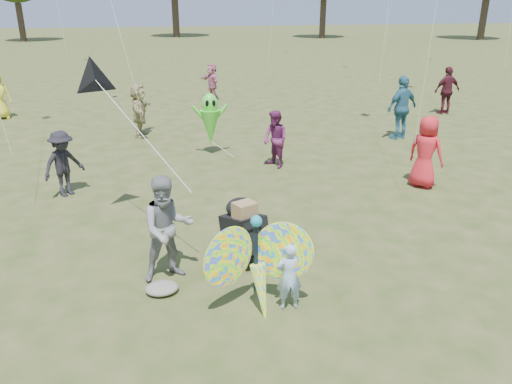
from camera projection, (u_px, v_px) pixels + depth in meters
ground at (291, 296)px, 7.38m from camera, size 160.00×160.00×0.00m
child_girl at (289, 277)px, 6.91m from camera, size 0.38×0.26×1.02m
adult_man at (168, 229)px, 7.58m from camera, size 0.93×0.79×1.68m
grey_bag at (162, 288)px, 7.43m from camera, size 0.50×0.41×0.16m
crowd_a at (426, 152)px, 11.42m from camera, size 0.90×0.98×1.67m
crowd_b at (63, 164)px, 10.93m from camera, size 1.08×1.02×1.47m
crowd_c at (402, 108)px, 15.38m from camera, size 1.23×0.82×1.95m
crowd_d at (139, 110)px, 15.71m from camera, size 0.75×1.62×1.68m
crowd_e at (275, 140)px, 12.79m from camera, size 0.80×0.88×1.48m
crowd_h at (447, 90)px, 18.82m from camera, size 1.07×0.51×1.78m
crowd_j at (212, 81)px, 21.84m from camera, size 0.92×1.49×1.54m
jogging_stroller at (244, 227)px, 8.15m from camera, size 0.77×1.14×1.09m
butterfly_kite at (258, 266)px, 6.77m from camera, size 1.74×0.75×1.65m
delta_kite_rig at (96, 80)px, 8.78m from camera, size 1.88×2.54×1.84m
alien_kite at (210, 121)px, 13.71m from camera, size 1.12×0.69×1.74m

